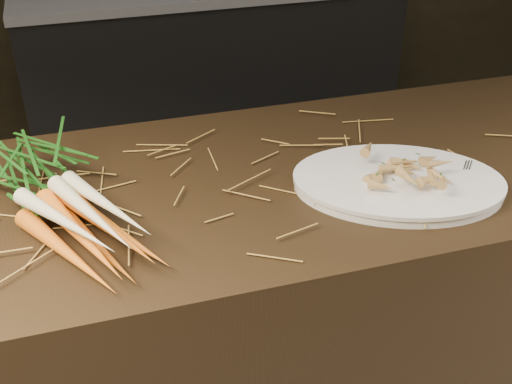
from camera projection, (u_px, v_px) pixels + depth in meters
main_counter at (265, 328)px, 1.64m from camera, size 2.40×0.70×0.90m
back_counter at (211, 66)px, 3.25m from camera, size 1.82×0.62×0.84m
straw_bedding at (267, 174)px, 1.39m from camera, size 1.40×0.60×0.02m
root_veg_bunch at (50, 192)px, 1.25m from camera, size 0.39×0.57×0.10m
serving_platter at (398, 184)px, 1.35m from camera, size 0.51×0.43×0.02m
roasted_veg_heap at (400, 170)px, 1.33m from camera, size 0.25×0.22×0.05m
serving_fork at (476, 187)px, 1.32m from camera, size 0.12×0.14×0.00m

